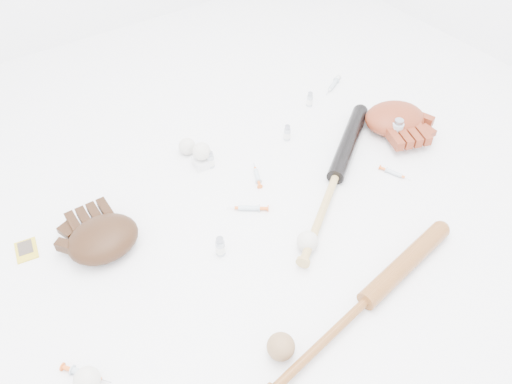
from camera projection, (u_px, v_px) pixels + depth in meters
bat_dark at (336, 176)px, 1.77m from camera, size 0.74×0.54×0.06m
bat_wood at (367, 300)px, 1.41m from camera, size 0.81×0.18×0.06m
glove_dark at (103, 238)px, 1.55m from camera, size 0.27×0.27×0.10m
glove_tan at (395, 118)px, 1.97m from camera, size 0.36×0.36×0.10m
trading_card at (26, 250)px, 1.57m from camera, size 0.08×0.10×0.00m
pedestal at (203, 162)px, 1.84m from camera, size 0.07×0.07×0.04m
baseball_on_pedestal at (202, 151)px, 1.81m from camera, size 0.07×0.07×0.07m
baseball_left at (87, 380)px, 1.25m from camera, size 0.07×0.07×0.07m
baseball_upper at (187, 146)px, 1.88m from camera, size 0.06×0.06×0.06m
baseball_mid at (307, 242)px, 1.56m from camera, size 0.07×0.07×0.07m
baseball_aged at (281, 347)px, 1.30m from camera, size 0.08×0.08×0.08m
syringe_0 at (84, 374)px, 1.28m from camera, size 0.12×0.14×0.02m
syringe_1 at (249, 208)px, 1.69m from camera, size 0.14×0.12×0.02m
syringe_2 at (257, 176)px, 1.80m from camera, size 0.08×0.14×0.02m
syringe_3 at (394, 173)px, 1.81m from camera, size 0.07×0.13×0.02m
syringe_4 at (333, 85)px, 2.21m from camera, size 0.16×0.11×0.02m
vial_0 at (287, 133)px, 1.94m from camera, size 0.03×0.03×0.07m
vial_1 at (310, 99)px, 2.09m from camera, size 0.03×0.03×0.06m
vial_2 at (210, 160)px, 1.82m from camera, size 0.03×0.03×0.07m
vial_3 at (397, 131)px, 1.92m from camera, size 0.04×0.04×0.10m
vial_4 at (220, 246)px, 1.54m from camera, size 0.03×0.03×0.07m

